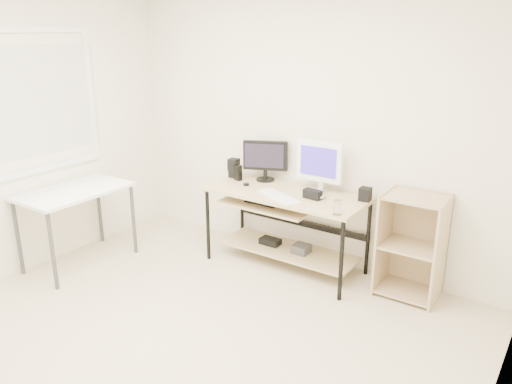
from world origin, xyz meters
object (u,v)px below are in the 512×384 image
at_px(desk, 284,213).
at_px(shelf_unit, 413,245).
at_px(side_table, 75,198).
at_px(black_monitor, 265,158).
at_px(audio_controller, 238,173).
at_px(white_imac, 319,163).

xyz_separation_m(desk, shelf_unit, (1.18, 0.16, -0.09)).
relative_size(desk, shelf_unit, 1.67).
bearing_deg(desk, side_table, -147.35).
height_order(side_table, black_monitor, black_monitor).
bearing_deg(audio_controller, white_imac, 24.77).
xyz_separation_m(desk, side_table, (-1.65, -1.06, 0.13)).
distance_m(desk, side_table, 1.97).
height_order(black_monitor, audio_controller, black_monitor).
xyz_separation_m(shelf_unit, white_imac, (-0.92, 0.02, 0.57)).
distance_m(black_monitor, white_imac, 0.60).
bearing_deg(shelf_unit, white_imac, 178.81).
height_order(desk, white_imac, white_imac).
bearing_deg(audio_controller, black_monitor, 49.08).
xyz_separation_m(shelf_unit, black_monitor, (-1.52, 0.04, 0.53)).
relative_size(shelf_unit, audio_controller, 5.71).
bearing_deg(shelf_unit, audio_controller, -176.55).
relative_size(side_table, black_monitor, 2.40).
height_order(white_imac, audio_controller, white_imac).
bearing_deg(desk, white_imac, 34.62).
distance_m(side_table, white_imac, 2.31).
height_order(desk, audio_controller, audio_controller).
distance_m(desk, audio_controller, 0.64).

